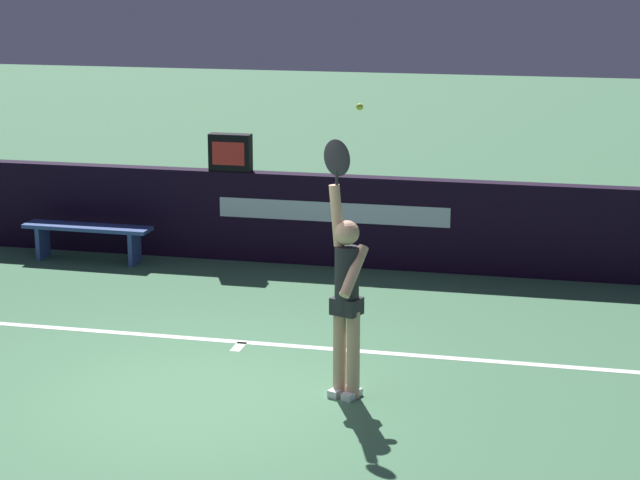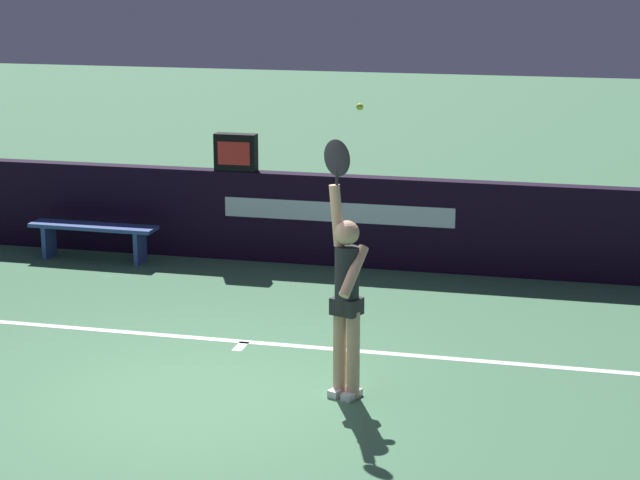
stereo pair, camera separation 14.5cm
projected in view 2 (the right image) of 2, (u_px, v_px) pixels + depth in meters
ground_plane at (194, 397)px, 10.84m from camera, size 60.00×60.00×0.00m
court_lines at (160, 433)px, 10.03m from camera, size 10.73×5.12×0.00m
back_wall at (318, 219)px, 15.36m from camera, size 14.69×0.24×1.22m
speed_display at (236, 152)px, 15.41m from camera, size 0.57×0.19×0.50m
tennis_player at (346, 293)px, 10.62m from camera, size 0.47×0.45×2.46m
tennis_ball at (360, 107)px, 10.25m from camera, size 0.06×0.06×0.06m
courtside_bench_near at (93, 233)px, 15.56m from camera, size 1.78×0.39×0.50m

